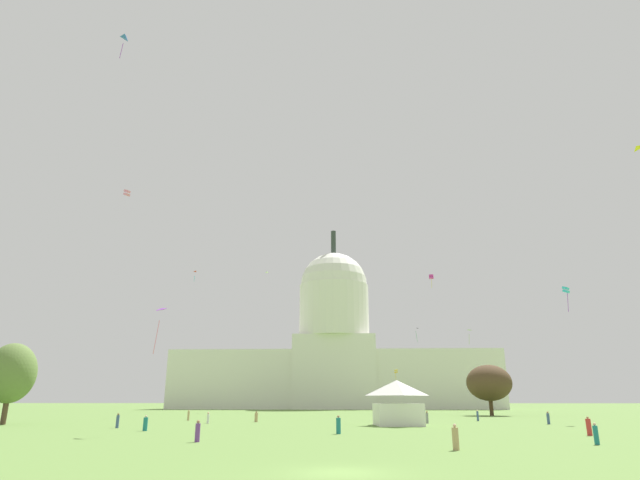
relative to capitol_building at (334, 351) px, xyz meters
name	(u,v)px	position (x,y,z in m)	size (l,w,h in m)	color
ground_plane	(341,473)	(3.27, -156.77, -18.97)	(800.00, 800.00, 0.00)	olive
capitol_building	(334,351)	(0.00, 0.00, 0.00)	(110.31, 24.44, 62.66)	silver
event_tent	(397,403)	(10.31, -112.05, -16.15)	(6.55, 7.08, 5.64)	white
tree_west_near	(11,373)	(-42.25, -111.60, -12.30)	(7.91, 7.77, 10.72)	brown
tree_east_far	(489,383)	(33.44, -69.75, -12.51)	(11.95, 12.04, 10.12)	#4C3823
person_grey_back_left	(427,418)	(14.95, -105.71, -18.19)	(0.48, 0.48, 1.66)	gray
person_tan_front_center	(188,416)	(-21.38, -97.11, -18.22)	(0.42, 0.42, 1.60)	tan
person_purple_edge_west	(198,432)	(-8.28, -139.51, -18.21)	(0.50, 0.50, 1.66)	#703D93
person_denim_mid_center	(548,418)	(31.04, -107.28, -18.21)	(0.49, 0.49, 1.66)	#3D5684
person_teal_aisle_center	(596,435)	(22.35, -140.56, -18.25)	(0.51, 0.51, 1.57)	#1E757A
person_white_lawn_far_left	(208,418)	(-15.63, -107.34, -18.26)	(0.45, 0.45, 1.53)	silver
person_denim_back_center	(478,416)	(24.07, -96.89, -18.20)	(0.36, 0.36, 1.65)	#3D5684
person_tan_near_tent	(256,417)	(-9.70, -102.27, -18.28)	(0.67, 0.67, 1.54)	tan
person_denim_front_left	(118,421)	(-23.31, -119.51, -18.20)	(0.49, 0.49, 1.67)	#3D5684
person_teal_near_tree_east	(145,424)	(-17.94, -124.96, -18.25)	(0.63, 0.63, 1.60)	#1E757A
person_tan_back_right	(455,438)	(10.89, -145.51, -18.21)	(0.56, 0.56, 1.68)	tan
person_red_deep_crowd	(589,427)	(26.35, -130.26, -18.20)	(0.58, 0.58, 1.70)	red
person_teal_mid_left	(338,426)	(2.83, -129.03, -18.19)	(0.61, 0.61, 1.73)	#1E757A
kite_black_mid	(416,330)	(25.55, -21.53, 4.54)	(1.19, 1.43, 4.27)	black
kite_cyan_mid	(566,290)	(37.60, -102.99, 0.28)	(1.17, 1.17, 3.98)	#33BCDB
kite_pink_mid	(127,193)	(-29.67, -110.12, 14.70)	(1.03, 1.00, 1.10)	pink
kite_white_high	(269,274)	(-18.57, -34.18, 19.55)	(1.41, 1.84, 0.27)	white
kite_yellow_mid	(637,151)	(39.96, -123.29, 13.64)	(0.97, 1.70, 4.23)	yellow
kite_violet_low	(156,317)	(-15.83, -130.62, -7.62)	(1.57, 1.42, 4.15)	purple
kite_magenta_mid	(431,277)	(25.08, -57.26, 13.01)	(1.23, 1.23, 3.32)	#D1339E
kite_gold_low	(396,372)	(15.82, -53.89, -9.45)	(0.84, 0.81, 3.62)	gold
kite_red_mid	(193,274)	(-28.69, -75.90, 9.97)	(0.92, 1.30, 1.87)	red
kite_blue_high	(120,40)	(-25.34, -127.05, 29.20)	(1.14, 1.25, 2.92)	blue
kite_lime_mid	(468,332)	(38.88, -31.40, 2.65)	(1.74, 1.34, 3.91)	#8CD133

